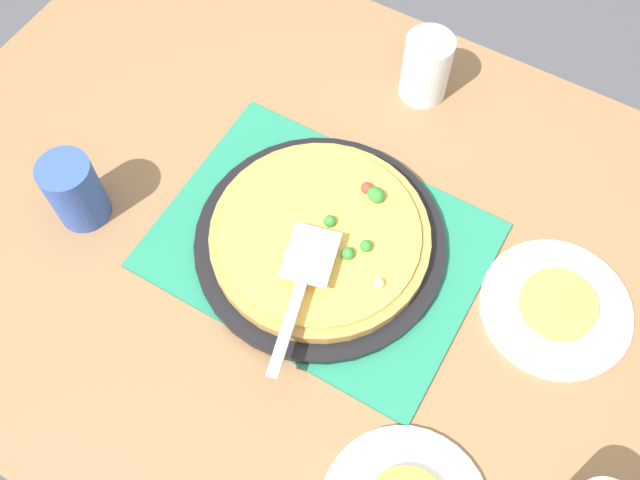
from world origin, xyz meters
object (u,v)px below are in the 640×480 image
(plate_far_right, at_px, (556,308))
(cup_near, at_px, (424,66))
(pizza_pan, at_px, (320,242))
(pizza_server, at_px, (301,284))
(cup_far, at_px, (75,191))
(pizza, at_px, (321,236))
(served_slice_right, at_px, (558,304))

(plate_far_right, relative_size, cup_near, 1.83)
(pizza_pan, relative_size, pizza_server, 1.63)
(cup_near, height_order, cup_far, same)
(pizza_pan, height_order, pizza, pizza)
(plate_far_right, bearing_deg, cup_near, -37.28)
(cup_far, bearing_deg, pizza_server, -174.48)
(pizza, distance_m, pizza_server, 0.10)
(pizza, bearing_deg, pizza_pan, 34.93)
(pizza_pan, bearing_deg, served_slice_right, -166.68)
(cup_near, bearing_deg, served_slice_right, 142.72)
(plate_far_right, bearing_deg, pizza_pan, 13.32)
(served_slice_right, xyz_separation_m, cup_near, (0.35, -0.27, 0.04))
(served_slice_right, relative_size, cup_near, 0.92)
(cup_far, bearing_deg, pizza_pan, -159.46)
(plate_far_right, xyz_separation_m, pizza_server, (0.32, 0.18, 0.06))
(served_slice_right, distance_m, cup_near, 0.45)
(pizza_pan, distance_m, served_slice_right, 0.36)
(pizza_pan, height_order, plate_far_right, pizza_pan)
(served_slice_right, height_order, pizza_server, pizza_server)
(pizza, xyz_separation_m, plate_far_right, (-0.35, -0.08, -0.03))
(cup_far, bearing_deg, plate_far_right, -163.00)
(cup_far, xyz_separation_m, pizza_server, (-0.37, -0.04, 0.01))
(pizza_server, bearing_deg, pizza, -76.03)
(pizza, distance_m, cup_near, 0.35)
(cup_far, distance_m, pizza_server, 0.38)
(cup_near, bearing_deg, pizza_pan, 90.67)
(cup_near, bearing_deg, pizza, 90.84)
(cup_far, bearing_deg, pizza, -159.41)
(served_slice_right, height_order, cup_near, cup_near)
(plate_far_right, distance_m, served_slice_right, 0.01)
(pizza, height_order, cup_far, cup_far)
(pizza, relative_size, served_slice_right, 3.00)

